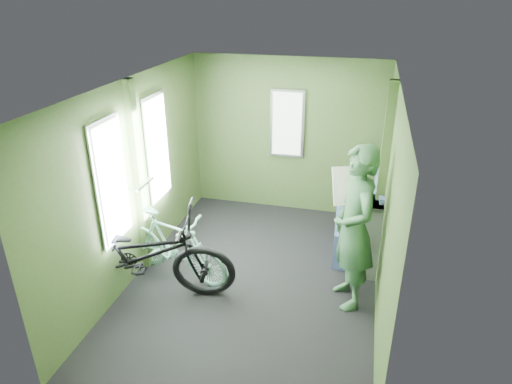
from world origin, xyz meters
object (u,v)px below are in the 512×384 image
passenger (354,228)px  bicycle_mint (176,277)px  waste_box (368,237)px  bench_seat (358,232)px  bicycle_black (146,294)px

passenger → bicycle_mint: bearing=-110.2°
passenger → waste_box: size_ratio=1.92×
bicycle_mint → passenger: bearing=-70.9°
passenger → bench_seat: bearing=155.3°
bench_seat → bicycle_black: bearing=-149.7°
bicycle_mint → waste_box: waste_box is taller
passenger → waste_box: (0.16, 0.63, -0.44)m
bicycle_black → bench_seat: size_ratio=2.05×
bicycle_mint → passenger: passenger is taller
bicycle_mint → bench_seat: size_ratio=1.48×
passenger → bench_seat: size_ratio=1.80×
passenger → waste_box: 0.78m
bicycle_mint → passenger: (2.01, 0.06, 0.91)m
waste_box → bench_seat: (-0.11, 0.40, -0.17)m
bench_seat → passenger: bearing=-95.8°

